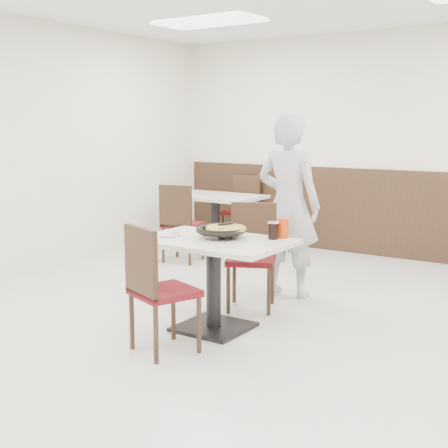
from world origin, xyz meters
The scene contains 20 objects.
floor centered at (0.00, 0.00, 0.00)m, with size 7.00×7.00×0.00m, color #AFB0AB.
wall_back centered at (0.00, 3.50, 1.40)m, with size 6.00×0.04×2.80m, color silver.
wainscot_back centered at (0.00, 3.48, 0.55)m, with size 5.90×0.03×1.10m, color black.
fluo_panel_c centered at (-1.50, 1.80, 2.78)m, with size 1.20×0.60×0.02m, color white.
main_table centered at (-0.18, -0.03, 0.38)m, with size 1.20×0.80×0.75m, color beige, non-canonical shape.
chair_near centered at (-0.19, -0.65, 0.47)m, with size 0.42×0.42×0.95m, color black, non-canonical shape.
chair_far centered at (-0.22, 0.63, 0.47)m, with size 0.42×0.42×0.95m, color black, non-canonical shape.
trivet centered at (-0.12, 0.05, 0.77)m, with size 0.12×0.12×0.04m, color black.
pizza_pan centered at (-0.16, 0.05, 0.79)m, with size 0.35×0.35×0.01m, color black.
pizza centered at (-0.12, 0.06, 0.81)m, with size 0.29×0.29×0.02m, color gold.
pizza_server centered at (-0.15, 0.03, 0.84)m, with size 0.08×0.10×0.00m, color white.
napkin centered at (-0.58, -0.10, 0.75)m, with size 0.15×0.15×0.00m, color silver.
side_plate centered at (-0.58, -0.12, 0.76)m, with size 0.18×0.18×0.01m, color white.
fork centered at (-0.55, -0.13, 0.77)m, with size 0.02×0.18×0.00m, color white.
cola_glass centered at (0.22, 0.23, 0.81)m, with size 0.08×0.08×0.13m, color black.
red_cup centered at (0.26, 0.33, 0.83)m, with size 0.09×0.09×0.16m, color #C03208.
diner_person centered at (-0.17, 1.22, 0.89)m, with size 0.65×0.42×1.77m, color silver.
bg_table_left centered at (-1.92, 2.53, 0.38)m, with size 1.20×0.80×0.75m, color beige, non-canonical shape.
bg_chair_left_near centered at (-1.94, 1.86, 0.47)m, with size 0.42×0.42×0.95m, color black, non-canonical shape.
bg_chair_left_far centered at (-1.93, 3.15, 0.47)m, with size 0.42×0.42×0.95m, color black, non-canonical shape.
Camera 1 is at (2.62, -4.08, 1.67)m, focal length 50.00 mm.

